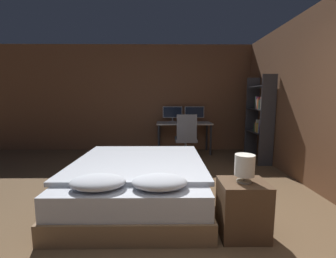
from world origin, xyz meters
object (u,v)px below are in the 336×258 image
object	(u,v)px
bed	(138,181)
monitor_left	(172,113)
nightstand	(243,209)
desk	(184,127)
computer_mouse	(197,123)
office_chair	(186,142)
bedside_lamp	(245,166)
monitor_right	(194,113)
bookshelf	(261,115)
keyboard	(185,123)

from	to	relation	value
bed	monitor_left	xyz separation A→B (m)	(0.53, 2.86, 0.72)
nightstand	desk	bearing A→B (deg)	95.09
desk	computer_mouse	bearing A→B (deg)	-36.62
nightstand	office_chair	bearing A→B (deg)	96.76
bedside_lamp	office_chair	world-z (taller)	office_chair
bed	bedside_lamp	world-z (taller)	bedside_lamp
computer_mouse	office_chair	world-z (taller)	office_chair
bed	nightstand	distance (m)	1.37
bedside_lamp	office_chair	xyz separation A→B (m)	(-0.32, 2.70, -0.30)
nightstand	monitor_left	world-z (taller)	monitor_left
nightstand	office_chair	size ratio (longest dim) A/B	0.54
nightstand	bedside_lamp	xyz separation A→B (m)	(0.00, 0.00, 0.44)
nightstand	computer_mouse	xyz separation A→B (m)	(-0.03, 3.23, 0.50)
bedside_lamp	monitor_left	bearing A→B (deg)	99.12
computer_mouse	office_chair	bearing A→B (deg)	-118.95
desk	office_chair	xyz separation A→B (m)	(-0.01, -0.74, -0.24)
computer_mouse	monitor_right	bearing A→B (deg)	90.13
nightstand	bookshelf	bearing A→B (deg)	64.58
bed	bedside_lamp	size ratio (longest dim) A/B	7.54
office_chair	computer_mouse	bearing A→B (deg)	61.05
desk	nightstand	bearing A→B (deg)	-84.91
bed	office_chair	world-z (taller)	office_chair
bedside_lamp	office_chair	bearing A→B (deg)	96.76
bookshelf	desk	bearing A→B (deg)	152.14
bed	monitor_right	distance (m)	3.14
office_chair	keyboard	bearing A→B (deg)	88.54
monitor_left	bookshelf	bearing A→B (deg)	-29.41
nightstand	bedside_lamp	distance (m)	0.44
nightstand	computer_mouse	distance (m)	3.27
bedside_lamp	bed	bearing A→B (deg)	144.57
bedside_lamp	computer_mouse	size ratio (longest dim) A/B	3.84
desk	office_chair	size ratio (longest dim) A/B	1.31
monitor_left	bookshelf	xyz separation A→B (m)	(1.83, -1.03, 0.01)
monitor_right	bedside_lamp	bearing A→B (deg)	-89.59
monitor_right	keyboard	distance (m)	0.55
keyboard	bookshelf	bearing A→B (deg)	-21.50
computer_mouse	monitor_left	bearing A→B (deg)	143.11
bedside_lamp	bookshelf	distance (m)	2.92
desk	computer_mouse	xyz separation A→B (m)	(0.28, -0.21, 0.12)
nightstand	office_chair	distance (m)	2.72
monitor_left	computer_mouse	distance (m)	0.73
bed	bedside_lamp	bearing A→B (deg)	-35.43
nightstand	monitor_left	xyz separation A→B (m)	(-0.59, 3.65, 0.71)
office_chair	bed	bearing A→B (deg)	-112.75
monitor_right	keyboard	size ratio (longest dim) A/B	1.29
monitor_left	keyboard	bearing A→B (deg)	-56.38
bedside_lamp	desk	xyz separation A→B (m)	(-0.31, 3.44, -0.05)
monitor_left	desk	bearing A→B (deg)	-37.16
monitor_right	computer_mouse	bearing A→B (deg)	-89.87
bedside_lamp	computer_mouse	distance (m)	3.23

